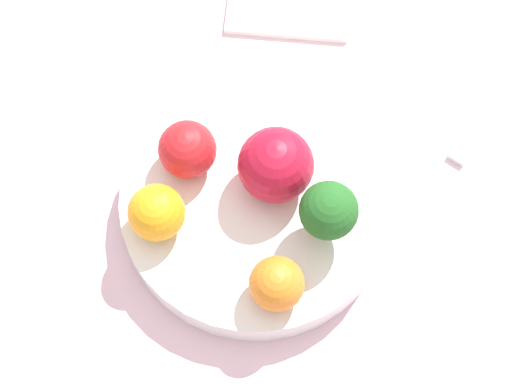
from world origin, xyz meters
name	(u,v)px	position (x,y,z in m)	size (l,w,h in m)	color
ground_plane	(256,220)	(0.00, 0.00, 0.00)	(6.00, 6.00, 0.00)	gray
table_surface	(256,216)	(0.00, 0.00, 0.01)	(1.20, 1.20, 0.02)	silver
bowl	(256,204)	(0.00, 0.00, 0.04)	(0.22, 0.22, 0.03)	white
broccoli	(328,211)	(0.05, -0.03, 0.09)	(0.05, 0.05, 0.06)	#8CB76B
apple_red	(276,165)	(0.02, 0.01, 0.08)	(0.06, 0.06, 0.06)	#B7142D
apple_green	(187,150)	(-0.05, 0.04, 0.08)	(0.05, 0.05, 0.05)	red
orange_front	(277,284)	(0.01, -0.08, 0.07)	(0.04, 0.04, 0.04)	orange
orange_back	(157,213)	(-0.08, -0.02, 0.08)	(0.04, 0.04, 0.04)	orange
spoon	(481,124)	(0.20, 0.06, 0.02)	(0.07, 0.08, 0.01)	silver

